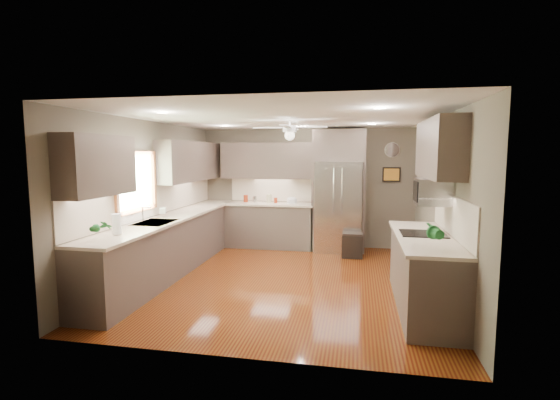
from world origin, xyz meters
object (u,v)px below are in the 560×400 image
(canister_b, at_px, (255,199))
(soap_bottle, at_px, (164,210))
(potted_plant_right, at_px, (433,232))
(canister_c, at_px, (269,198))
(refrigerator, at_px, (339,193))
(microwave, at_px, (432,191))
(potted_plant_left, at_px, (101,227))
(paper_towel, at_px, (117,224))
(stool, at_px, (352,245))
(bowl, at_px, (292,202))
(canister_a, at_px, (246,198))
(canister_d, at_px, (276,200))

(canister_b, xyz_separation_m, soap_bottle, (-0.98, -2.20, 0.03))
(potted_plant_right, bearing_deg, canister_c, 125.48)
(canister_b, distance_m, refrigerator, 1.78)
(microwave, bearing_deg, canister_b, 138.02)
(potted_plant_right, bearing_deg, potted_plant_left, -175.26)
(microwave, relative_size, paper_towel, 1.97)
(soap_bottle, distance_m, potted_plant_left, 1.84)
(refrigerator, distance_m, microwave, 3.03)
(microwave, bearing_deg, paper_towel, -166.76)
(stool, bearing_deg, refrigerator, 120.66)
(bowl, height_order, paper_towel, paper_towel)
(canister_c, distance_m, bowl, 0.51)
(bowl, xyz_separation_m, microwave, (2.29, -2.73, 0.51))
(canister_a, distance_m, canister_d, 0.67)
(soap_bottle, height_order, potted_plant_left, potted_plant_left)
(bowl, bearing_deg, canister_a, 176.36)
(canister_b, height_order, soap_bottle, soap_bottle)
(canister_a, xyz_separation_m, potted_plant_left, (-0.66, -4.04, 0.08))
(bowl, bearing_deg, paper_towel, -114.53)
(canister_b, distance_m, stool, 2.29)
(stool, bearing_deg, potted_plant_left, -130.34)
(soap_bottle, height_order, bowl, soap_bottle)
(canister_c, bearing_deg, refrigerator, -3.54)
(canister_a, bearing_deg, potted_plant_left, -99.27)
(canister_c, distance_m, paper_towel, 3.91)
(canister_b, bearing_deg, canister_a, 178.80)
(refrigerator, height_order, microwave, refrigerator)
(soap_bottle, bearing_deg, paper_towel, -85.42)
(potted_plant_left, relative_size, refrigerator, 0.13)
(canister_a, xyz_separation_m, canister_b, (0.20, -0.00, -0.01))
(bowl, xyz_separation_m, stool, (1.26, -0.53, -0.73))
(canister_c, xyz_separation_m, canister_d, (0.15, -0.06, -0.03))
(potted_plant_left, distance_m, microwave, 4.17)
(paper_towel, bearing_deg, canister_b, 76.96)
(paper_towel, bearing_deg, microwave, 13.24)
(soap_bottle, distance_m, refrigerator, 3.48)
(canister_a, height_order, microwave, microwave)
(canister_a, xyz_separation_m, paper_towel, (-0.66, -3.72, 0.06))
(canister_c, bearing_deg, bowl, -8.01)
(soap_bottle, relative_size, potted_plant_right, 0.58)
(canister_a, relative_size, potted_plant_right, 0.42)
(bowl, relative_size, microwave, 0.40)
(bowl, bearing_deg, potted_plant_left, -112.75)
(microwave, bearing_deg, stool, 114.99)
(canister_d, bearing_deg, refrigerator, -1.32)
(canister_a, distance_m, stool, 2.47)
(potted_plant_left, relative_size, microwave, 0.58)
(refrigerator, bearing_deg, canister_b, 177.41)
(stool, bearing_deg, microwave, -65.01)
(paper_towel, bearing_deg, soap_bottle, 94.58)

